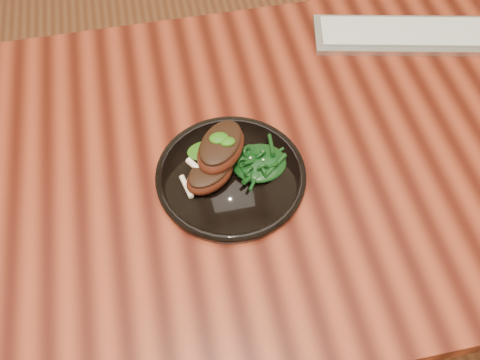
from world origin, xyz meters
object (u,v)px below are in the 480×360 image
desk (239,183)px  plate (231,175)px  greens_heap (259,161)px  keyboard (405,34)px  lamb_chop_front (210,174)px

desk → plate: bearing=-118.1°
plate → greens_heap: greens_heap is taller
plate → keyboard: keyboard is taller
greens_heap → keyboard: bearing=36.1°
desk → lamb_chop_front: 0.14m
lamb_chop_front → plate: bearing=14.0°
plate → lamb_chop_front: lamb_chop_front is taller
desk → keyboard: (0.41, 0.24, 0.09)m
plate → keyboard: bearing=33.2°
desk → greens_heap: (0.03, -0.04, 0.11)m
desk → greens_heap: 0.12m
lamb_chop_front → greens_heap: (0.09, 0.01, -0.00)m
lamb_chop_front → greens_heap: 0.09m
plate → lamb_chop_front: size_ratio=2.36×
greens_heap → keyboard: (0.38, 0.28, -0.02)m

